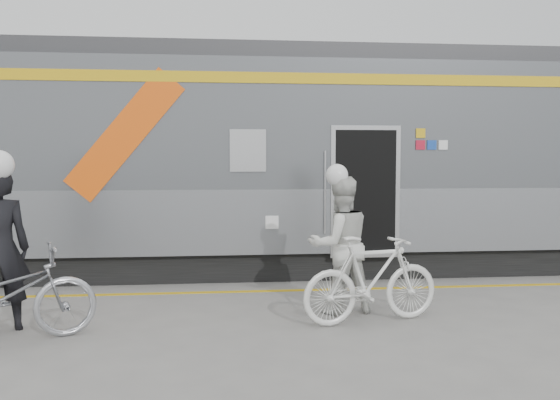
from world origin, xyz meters
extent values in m
plane|color=slate|center=(0.00, 0.00, 0.00)|extent=(90.00, 90.00, 0.00)
cube|color=black|center=(-0.37, 4.20, 0.25)|extent=(24.00, 2.70, 0.50)
cube|color=#9EA0A5|center=(-0.37, 4.20, 1.05)|extent=(24.00, 3.00, 1.10)
cube|color=slate|center=(-0.37, 4.20, 2.70)|extent=(24.00, 3.00, 2.20)
cube|color=#38383A|center=(-0.37, 4.20, 3.95)|extent=(24.00, 2.64, 0.30)
cube|color=gold|center=(-0.37, 2.69, 3.45)|extent=(24.00, 0.02, 0.18)
cube|color=#F0560E|center=(-2.17, 2.69, 2.50)|extent=(1.96, 0.01, 2.19)
cube|color=black|center=(-0.17, 2.69, 2.25)|extent=(0.55, 0.02, 0.65)
cube|color=black|center=(1.83, 2.90, 1.55)|extent=(1.05, 0.45, 2.10)
cube|color=silver|center=(1.83, 2.69, 1.55)|extent=(1.20, 0.02, 2.25)
cylinder|color=silver|center=(1.13, 2.67, 1.55)|extent=(0.04, 0.04, 1.40)
cube|color=silver|center=(1.83, 2.65, 0.52)|extent=(1.05, 0.25, 0.06)
cube|color=gold|center=(2.78, 2.69, 2.55)|extent=(0.16, 0.01, 0.16)
cube|color=#AF142B|center=(2.78, 2.69, 2.35)|extent=(0.16, 0.01, 0.16)
cube|color=#1943A2|center=(2.98, 2.69, 2.35)|extent=(0.16, 0.01, 0.16)
cube|color=silver|center=(3.18, 2.69, 2.35)|extent=(0.16, 0.01, 0.16)
cube|color=silver|center=(0.23, 2.69, 1.05)|extent=(0.22, 0.01, 0.22)
cube|color=gold|center=(0.00, 2.15, 0.00)|extent=(24.00, 0.12, 0.01)
imported|color=#ACAEB4|center=(-3.14, -0.23, 0.56)|extent=(2.24, 1.46, 1.11)
imported|color=silver|center=(0.99, 0.75, 0.94)|extent=(1.05, 0.89, 1.87)
imported|color=white|center=(1.29, 0.20, 0.57)|extent=(1.96, 0.94, 1.14)
sphere|color=white|center=(0.99, 0.75, 2.02)|extent=(0.30, 0.30, 0.30)
camera|label=1|loc=(-0.66, -7.15, 2.12)|focal=38.00mm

